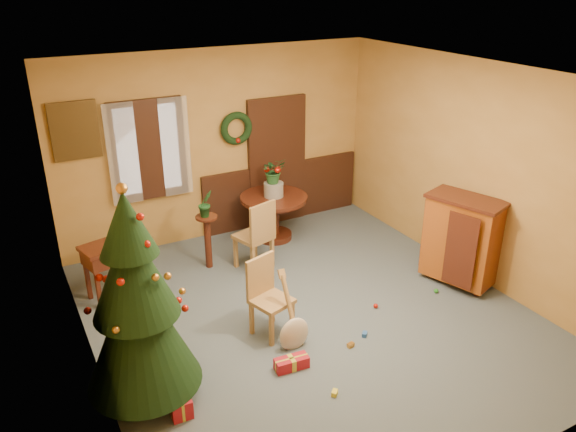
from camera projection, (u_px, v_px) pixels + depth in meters
room_envelope at (234, 165)px, 8.73m from camera, size 5.50×5.50×5.50m
dining_table at (274, 209)px, 8.69m from camera, size 1.04×1.04×0.72m
urn at (274, 190)px, 8.56m from camera, size 0.30×0.30×0.22m
centerpiece_plant at (273, 171)px, 8.44m from camera, size 0.35×0.30×0.39m
chair_near at (267, 294)px, 6.42m from camera, size 0.51×0.51×0.95m
chair_far at (257, 234)px, 7.76m from camera, size 0.56×0.56×1.04m
guitar at (294, 315)px, 6.16m from camera, size 0.45×0.60×0.83m
plant_stand at (208, 236)px, 7.85m from camera, size 0.31×0.31×0.79m
stand_plant at (205, 204)px, 7.65m from camera, size 0.24×0.21×0.38m
christmas_tree at (136, 304)px, 5.17m from camera, size 1.10×1.10×2.27m
writing_desk at (116, 255)px, 7.16m from camera, size 0.92×0.62×0.75m
sideboard at (462, 238)px, 7.37m from camera, size 0.79×1.08×1.24m
gift_b at (181, 407)px, 5.33m from camera, size 0.21×0.21×0.20m
gift_c at (180, 385)px, 5.65m from camera, size 0.28×0.30×0.14m
gift_d at (292, 363)px, 5.97m from camera, size 0.38×0.18×0.13m
toy_a at (365, 334)px, 6.51m from camera, size 0.09×0.09×0.05m
toy_b at (436, 291)px, 7.38m from camera, size 0.06×0.06×0.06m
toy_c at (335, 393)px, 5.61m from camera, size 0.09×0.09×0.05m
toy_d at (376, 306)px, 7.05m from camera, size 0.06×0.06×0.06m
toy_e at (351, 345)px, 6.32m from camera, size 0.09×0.06×0.05m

